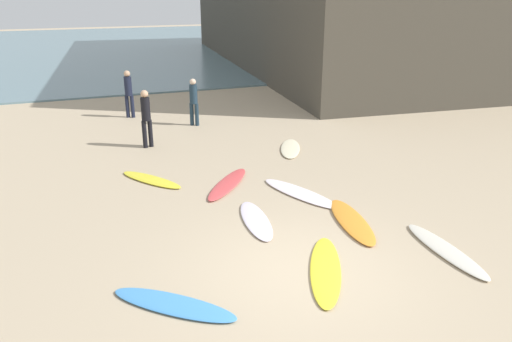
{
  "coord_description": "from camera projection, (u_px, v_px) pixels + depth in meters",
  "views": [
    {
      "loc": [
        -3.47,
        -6.82,
        4.77
      ],
      "look_at": [
        0.73,
        4.31,
        0.3
      ],
      "focal_mm": 34.56,
      "sensor_mm": 36.0,
      "label": 1
    }
  ],
  "objects": [
    {
      "name": "surfboard_8",
      "position": [
        325.0,
        270.0,
        8.78
      ],
      "size": [
        1.58,
        2.37,
        0.06
      ],
      "primitive_type": "ellipsoid",
      "rotation": [
        0.0,
        0.0,
        -0.48
      ],
      "color": "yellow",
      "rests_on": "ground_plane"
    },
    {
      "name": "beachgoer_mid",
      "position": [
        129.0,
        91.0,
        18.76
      ],
      "size": [
        0.37,
        0.37,
        1.8
      ],
      "rotation": [
        0.0,
        0.0,
        5.87
      ],
      "color": "#191E33",
      "rests_on": "ground_plane"
    },
    {
      "name": "surfboard_4",
      "position": [
        256.0,
        220.0,
        10.63
      ],
      "size": [
        0.77,
        2.02,
        0.07
      ],
      "primitive_type": "ellipsoid",
      "rotation": [
        0.0,
        0.0,
        3.02
      ],
      "color": "white",
      "rests_on": "ground_plane"
    },
    {
      "name": "surfboard_2",
      "position": [
        300.0,
        193.0,
        12.02
      ],
      "size": [
        1.4,
        2.47,
        0.07
      ],
      "primitive_type": "ellipsoid",
      "rotation": [
        0.0,
        0.0,
        3.5
      ],
      "color": "white",
      "rests_on": "ground_plane"
    },
    {
      "name": "ground_plane",
      "position": [
        303.0,
        271.0,
        8.79
      ],
      "size": [
        120.0,
        120.0,
        0.0
      ],
      "primitive_type": "plane",
      "color": "tan"
    },
    {
      "name": "surfboard_7",
      "position": [
        174.0,
        304.0,
        7.81
      ],
      "size": [
        1.99,
        1.85,
        0.07
      ],
      "primitive_type": "ellipsoid",
      "rotation": [
        0.0,
        0.0,
        0.85
      ],
      "color": "#4590D8",
      "rests_on": "ground_plane"
    },
    {
      "name": "surfboard_0",
      "position": [
        151.0,
        180.0,
        12.85
      ],
      "size": [
        1.56,
        1.96,
        0.07
      ],
      "primitive_type": "ellipsoid",
      "rotation": [
        0.0,
        0.0,
        0.61
      ],
      "color": "yellow",
      "rests_on": "ground_plane"
    },
    {
      "name": "surfboard_6",
      "position": [
        290.0,
        148.0,
        15.33
      ],
      "size": [
        1.37,
        2.02,
        0.07
      ],
      "primitive_type": "ellipsoid",
      "rotation": [
        0.0,
        0.0,
        2.7
      ],
      "color": "#F0E5BE",
      "rests_on": "ground_plane"
    },
    {
      "name": "beachgoer_far",
      "position": [
        146.0,
        116.0,
        15.22
      ],
      "size": [
        0.35,
        0.35,
        1.81
      ],
      "rotation": [
        0.0,
        0.0,
        0.29
      ],
      "color": "black",
      "rests_on": "ground_plane"
    },
    {
      "name": "surfboard_3",
      "position": [
        228.0,
        184.0,
        12.57
      ],
      "size": [
        1.83,
        2.12,
        0.09
      ],
      "primitive_type": "ellipsoid",
      "rotation": [
        0.0,
        0.0,
        -0.67
      ],
      "color": "#E34C4D",
      "rests_on": "ground_plane"
    },
    {
      "name": "beachgoer_near",
      "position": [
        194.0,
        100.0,
        17.69
      ],
      "size": [
        0.39,
        0.39,
        1.7
      ],
      "rotation": [
        0.0,
        0.0,
        5.65
      ],
      "color": "#1E3342",
      "rests_on": "ground_plane"
    },
    {
      "name": "ocean_water",
      "position": [
        111.0,
        47.0,
        40.69
      ],
      "size": [
        120.0,
        40.0,
        0.08
      ],
      "primitive_type": "cube",
      "color": "slate",
      "rests_on": "ground_plane"
    },
    {
      "name": "surfboard_5",
      "position": [
        446.0,
        250.0,
        9.41
      ],
      "size": [
        0.55,
        2.29,
        0.09
      ],
      "primitive_type": "ellipsoid",
      "rotation": [
        0.0,
        0.0,
        3.11
      ],
      "color": "silver",
      "rests_on": "ground_plane"
    },
    {
      "name": "surfboard_1",
      "position": [
        352.0,
        221.0,
        10.57
      ],
      "size": [
        1.02,
        2.33,
        0.09
      ],
      "primitive_type": "ellipsoid",
      "rotation": [
        0.0,
        0.0,
        2.95
      ],
      "color": "orange",
      "rests_on": "ground_plane"
    }
  ]
}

